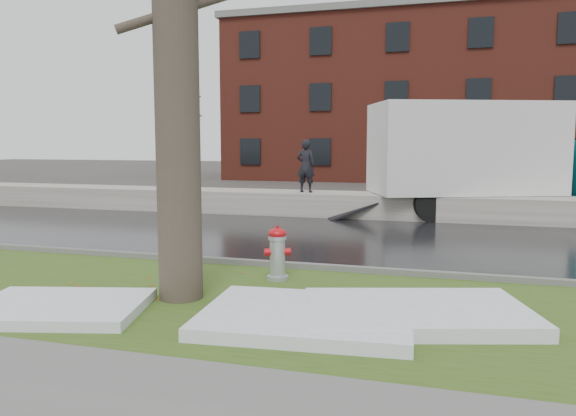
# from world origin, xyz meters

# --- Properties ---
(ground) EXTENTS (120.00, 120.00, 0.00)m
(ground) POSITION_xyz_m (0.00, 0.00, 0.00)
(ground) COLOR #47423D
(ground) RESTS_ON ground
(verge) EXTENTS (60.00, 4.50, 0.04)m
(verge) POSITION_xyz_m (0.00, -1.25, 0.02)
(verge) COLOR #2E4A18
(verge) RESTS_ON ground
(road) EXTENTS (60.00, 7.00, 0.03)m
(road) POSITION_xyz_m (0.00, 4.50, 0.01)
(road) COLOR black
(road) RESTS_ON ground
(parking_lot) EXTENTS (60.00, 9.00, 0.03)m
(parking_lot) POSITION_xyz_m (0.00, 13.00, 0.01)
(parking_lot) COLOR slate
(parking_lot) RESTS_ON ground
(curb) EXTENTS (60.00, 0.15, 0.14)m
(curb) POSITION_xyz_m (0.00, 1.00, 0.07)
(curb) COLOR slate
(curb) RESTS_ON ground
(snowbank) EXTENTS (60.00, 1.60, 0.75)m
(snowbank) POSITION_xyz_m (0.00, 8.70, 0.38)
(snowbank) COLOR #B7B1A7
(snowbank) RESTS_ON ground
(brick_building) EXTENTS (26.00, 12.00, 10.00)m
(brick_building) POSITION_xyz_m (2.00, 30.00, 5.00)
(brick_building) COLOR maroon
(brick_building) RESTS_ON ground
(bg_tree_left) EXTENTS (1.40, 1.62, 6.50)m
(bg_tree_left) POSITION_xyz_m (-12.00, 22.00, 3.33)
(bg_tree_left) COLOR brown
(bg_tree_left) RESTS_ON ground
(bg_tree_center) EXTENTS (1.40, 1.62, 6.50)m
(bg_tree_center) POSITION_xyz_m (-6.00, 26.00, 3.33)
(bg_tree_center) COLOR brown
(bg_tree_center) RESTS_ON ground
(fire_hydrant) EXTENTS (0.45, 0.43, 0.91)m
(fire_hydrant) POSITION_xyz_m (0.33, 0.09, 0.52)
(fire_hydrant) COLOR #AAACB2
(fire_hydrant) RESTS_ON verge
(tree) EXTENTS (1.47, 1.65, 7.90)m
(tree) POSITION_xyz_m (-0.68, -1.38, 4.02)
(tree) COLOR brown
(tree) RESTS_ON verge
(box_truck) EXTENTS (10.42, 5.58, 3.52)m
(box_truck) POSITION_xyz_m (4.40, 9.92, 1.86)
(box_truck) COLOR black
(box_truck) RESTS_ON ground
(worker) EXTENTS (0.64, 0.45, 1.66)m
(worker) POSITION_xyz_m (-1.41, 8.55, 1.58)
(worker) COLOR black
(worker) RESTS_ON snowbank
(snow_patch_near) EXTENTS (2.76, 2.22, 0.16)m
(snow_patch_near) POSITION_xyz_m (1.37, -1.97, 0.12)
(snow_patch_near) COLOR white
(snow_patch_near) RESTS_ON verge
(snow_patch_far) EXTENTS (2.53, 2.10, 0.14)m
(snow_patch_far) POSITION_xyz_m (-1.90, -2.50, 0.11)
(snow_patch_far) COLOR white
(snow_patch_far) RESTS_ON verge
(snow_patch_side) EXTENTS (3.19, 2.52, 0.18)m
(snow_patch_side) POSITION_xyz_m (2.69, -1.44, 0.13)
(snow_patch_side) COLOR white
(snow_patch_side) RESTS_ON verge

